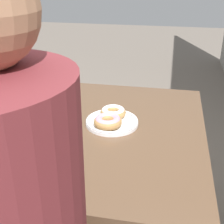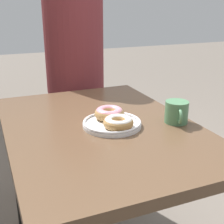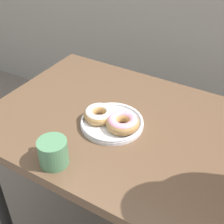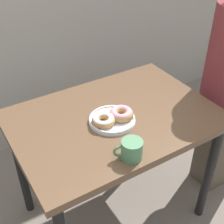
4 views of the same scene
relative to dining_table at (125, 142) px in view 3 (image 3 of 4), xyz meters
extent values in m
cube|color=brown|center=(0.00, 0.00, 0.08)|extent=(1.05, 0.73, 0.04)
cylinder|color=black|center=(-0.46, 0.31, -0.31)|extent=(0.05, 0.05, 0.74)
cylinder|color=white|center=(-0.04, -0.04, 0.10)|extent=(0.23, 0.23, 0.01)
torus|color=white|center=(-0.04, -0.04, 0.11)|extent=(0.23, 0.23, 0.01)
torus|color=#B2844C|center=(0.01, -0.05, 0.13)|extent=(0.14, 0.14, 0.04)
torus|color=pink|center=(0.01, -0.05, 0.14)|extent=(0.13, 0.13, 0.03)
torus|color=#B2844C|center=(-0.09, -0.04, 0.13)|extent=(0.16, 0.16, 0.04)
torus|color=white|center=(-0.09, -0.04, 0.14)|extent=(0.14, 0.14, 0.03)
cylinder|color=#4C7F56|center=(-0.10, -0.30, 0.14)|extent=(0.09, 0.09, 0.09)
cylinder|color=#382114|center=(-0.10, -0.30, 0.18)|extent=(0.08, 0.08, 0.00)
torus|color=#4C7F56|center=(-0.15, -0.28, 0.14)|extent=(0.06, 0.03, 0.06)
camera|label=1|loc=(1.17, 0.20, 0.74)|focal=50.00mm
camera|label=2|loc=(-1.09, 0.40, 0.57)|focal=50.00mm
camera|label=3|loc=(0.42, -0.81, 0.82)|focal=50.00mm
camera|label=4|loc=(-0.68, -1.09, 1.05)|focal=50.00mm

